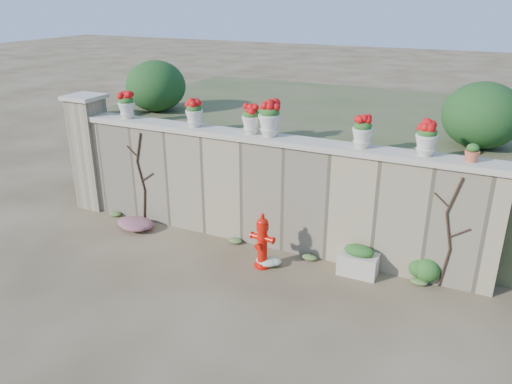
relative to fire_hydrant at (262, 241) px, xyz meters
The scene contains 21 objects.
ground 1.10m from the fire_hydrant, 109.85° to the right, with size 80.00×80.00×0.00m, color #4B3B25.
stone_wall 1.06m from the fire_hydrant, 110.83° to the left, with size 8.00×0.40×2.00m, color #9A8A67.
wall_cap 1.81m from the fire_hydrant, 110.83° to the left, with size 8.10×0.52×0.10m, color beige.
gate_pillar 4.63m from the fire_hydrant, 168.94° to the left, with size 0.72×0.72×2.48m.
raised_fill 4.12m from the fire_hydrant, 94.68° to the left, with size 9.00×6.00×2.00m, color #384C23.
back_shrub_left 4.58m from the fire_hydrant, 149.56° to the left, with size 1.30×1.30×1.10m, color #143814.
back_shrub_right 4.23m from the fire_hydrant, 34.10° to the left, with size 1.30×1.30×1.10m, color #143814.
vine_left 3.11m from the fire_hydrant, 167.68° to the left, with size 0.60×0.04×1.91m.
vine_right 3.01m from the fire_hydrant, 12.78° to the left, with size 0.60×0.04×1.91m.
fire_hydrant is the anchor object (origin of this frame).
planter_box 1.66m from the fire_hydrant, 16.55° to the left, with size 0.65×0.38×0.54m.
green_shrub 2.66m from the fire_hydrant, 13.67° to the left, with size 0.56×0.51×0.53m, color #1E5119.
magenta_clump 2.94m from the fire_hydrant, behind, with size 1.02×0.68×0.27m, color #B72476.
white_flowers 0.44m from the fire_hydrant, 25.09° to the left, with size 0.55×0.44×0.20m, color white.
urn_pot_0 3.96m from the fire_hydrant, 165.52° to the left, with size 0.33×0.33×0.52m.
urn_pot_1 2.73m from the fire_hydrant, 154.19° to the left, with size 0.33×0.33×0.51m.
urn_pot_2 2.14m from the fire_hydrant, 125.79° to the left, with size 0.33×0.33×0.52m.
urn_pot_3 2.11m from the fire_hydrant, 107.27° to the left, with size 0.40×0.40×0.63m.
urn_pot_4 2.46m from the fire_hydrant, 32.68° to the left, with size 0.34×0.34×0.53m.
urn_pot_5 3.13m from the fire_hydrant, 20.36° to the left, with size 0.34×0.34×0.54m.
terracotta_pot 3.59m from the fire_hydrant, 16.13° to the left, with size 0.22×0.22×0.26m.
Camera 1 is at (3.50, -6.00, 4.44)m, focal length 35.00 mm.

